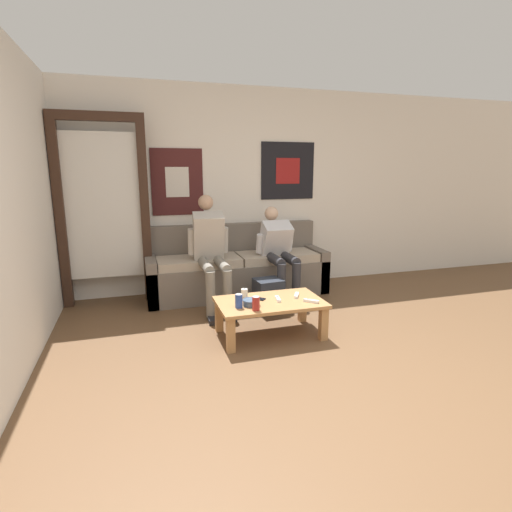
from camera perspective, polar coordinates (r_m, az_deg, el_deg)
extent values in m
plane|color=brown|center=(2.89, 15.32, -20.54)|extent=(18.00, 18.00, 0.00)
cube|color=white|center=(5.22, -1.89, 9.36)|extent=(10.00, 0.05, 2.55)
cube|color=#471E1E|center=(5.03, -11.18, 10.32)|extent=(0.62, 0.01, 0.80)
cube|color=silver|center=(5.02, -11.17, 10.32)|extent=(0.28, 0.01, 0.36)
cube|color=black|center=(5.37, 4.56, 12.02)|extent=(0.73, 0.01, 0.73)
cube|color=maroon|center=(5.37, 4.59, 12.02)|extent=(0.33, 0.01, 0.33)
cube|color=#382319|center=(4.90, -26.16, 4.97)|extent=(0.10, 0.10, 2.05)
cube|color=#382319|center=(4.84, -15.56, 5.71)|extent=(0.10, 0.10, 2.05)
cube|color=#382319|center=(4.85, -21.92, 18.05)|extent=(1.00, 0.10, 0.10)
cube|color=silver|center=(4.86, -20.97, 6.58)|extent=(0.82, 0.02, 1.64)
cube|color=#70665B|center=(5.21, -3.38, -0.05)|extent=(2.22, 0.13, 0.86)
cube|color=#70665B|center=(4.95, -2.43, -3.37)|extent=(2.22, 0.54, 0.42)
cube|color=#70665B|center=(4.79, -14.69, -3.57)|extent=(0.12, 0.54, 0.54)
cube|color=#70665B|center=(5.28, 8.63, -1.80)|extent=(0.12, 0.54, 0.54)
cube|color=#B2A38E|center=(4.79, -8.19, -0.83)|extent=(0.97, 0.50, 0.10)
cube|color=#B2A38E|center=(5.03, 3.00, -0.08)|extent=(0.97, 0.50, 0.10)
cube|color=#B27F4C|center=(3.75, 2.01, -6.62)|extent=(0.99, 0.59, 0.03)
cube|color=#B27F4C|center=(3.92, -5.31, -8.48)|extent=(0.07, 0.07, 0.31)
cube|color=#B27F4C|center=(4.17, 6.64, -7.20)|extent=(0.07, 0.07, 0.31)
cube|color=#B27F4C|center=(3.49, -3.65, -11.20)|extent=(0.07, 0.07, 0.31)
cube|color=#B27F4C|center=(3.77, 9.60, -9.50)|extent=(0.07, 0.07, 0.31)
cylinder|color=gray|center=(4.35, -7.15, -1.46)|extent=(0.11, 0.47, 0.11)
cylinder|color=gray|center=(4.19, -6.49, -5.47)|extent=(0.10, 0.10, 0.49)
cube|color=#232328|center=(4.21, -6.23, -8.94)|extent=(0.11, 0.25, 0.05)
cylinder|color=gray|center=(4.38, -4.83, -1.31)|extent=(0.11, 0.47, 0.11)
cylinder|color=gray|center=(4.22, -4.08, -5.27)|extent=(0.10, 0.10, 0.49)
cube|color=#232328|center=(4.24, -3.82, -8.71)|extent=(0.11, 0.25, 0.05)
cube|color=beige|center=(4.61, -6.83, 2.70)|extent=(0.37, 0.40, 0.59)
sphere|color=tan|center=(4.68, -7.21, 7.61)|extent=(0.18, 0.18, 0.18)
cylinder|color=beige|center=(4.60, -9.21, 2.03)|extent=(0.08, 0.12, 0.31)
cylinder|color=beige|center=(4.67, -4.50, 2.30)|extent=(0.08, 0.12, 0.31)
cylinder|color=#2D2D33|center=(4.60, 2.87, -0.61)|extent=(0.11, 0.37, 0.11)
cylinder|color=#2D2D33|center=(4.50, 3.64, -4.17)|extent=(0.10, 0.10, 0.49)
cube|color=#232328|center=(4.51, 3.91, -7.40)|extent=(0.11, 0.25, 0.05)
cylinder|color=#2D2D33|center=(4.66, 4.95, -0.46)|extent=(0.11, 0.37, 0.11)
cylinder|color=#2D2D33|center=(4.56, 5.76, -3.97)|extent=(0.10, 0.10, 0.49)
cube|color=#232328|center=(4.57, 6.04, -7.16)|extent=(0.11, 0.25, 0.05)
cube|color=silver|center=(4.85, 2.76, 2.36)|extent=(0.34, 0.39, 0.48)
sphere|color=beige|center=(4.95, 2.21, 6.09)|extent=(0.17, 0.17, 0.17)
cylinder|color=silver|center=(4.82, 0.51, 1.80)|extent=(0.08, 0.13, 0.25)
cylinder|color=silver|center=(4.94, 4.81, 2.04)|extent=(0.08, 0.13, 0.25)
cube|color=#282D38|center=(4.44, 1.78, -5.59)|extent=(0.31, 0.29, 0.36)
cube|color=#282D38|center=(4.36, 2.42, -7.05)|extent=(0.21, 0.11, 0.16)
cylinder|color=#475B75|center=(3.62, -0.68, -6.66)|extent=(0.15, 0.15, 0.05)
torus|color=#475B75|center=(3.61, -0.69, -6.32)|extent=(0.16, 0.16, 0.02)
cylinder|color=silver|center=(3.84, -1.67, -5.31)|extent=(0.06, 0.06, 0.08)
cylinder|color=black|center=(3.82, -1.67, -4.65)|extent=(0.00, 0.00, 0.01)
cylinder|color=#28479E|center=(3.55, -2.47, -6.44)|extent=(0.07, 0.07, 0.12)
cylinder|color=silver|center=(3.53, -2.48, -5.49)|extent=(0.06, 0.06, 0.00)
cylinder|color=maroon|center=(3.49, -0.01, -6.80)|extent=(0.07, 0.07, 0.12)
cylinder|color=silver|center=(3.47, -0.01, -5.84)|extent=(0.06, 0.06, 0.00)
cube|color=white|center=(3.88, 5.82, -5.60)|extent=(0.10, 0.14, 0.02)
cylinder|color=#333842|center=(3.91, 5.87, -5.26)|extent=(0.01, 0.01, 0.00)
cube|color=white|center=(3.77, 3.15, -6.14)|extent=(0.06, 0.15, 0.02)
cylinder|color=#333842|center=(3.79, 3.07, -5.78)|extent=(0.01, 0.01, 0.00)
cube|color=white|center=(3.74, 7.88, -6.38)|extent=(0.13, 0.13, 0.02)
cylinder|color=#333842|center=(3.74, 7.42, -6.11)|extent=(0.01, 0.01, 0.00)
cube|color=black|center=(3.79, 0.28, -6.11)|extent=(0.14, 0.14, 0.01)
cube|color=black|center=(3.79, 0.28, -6.02)|extent=(0.13, 0.13, 0.00)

